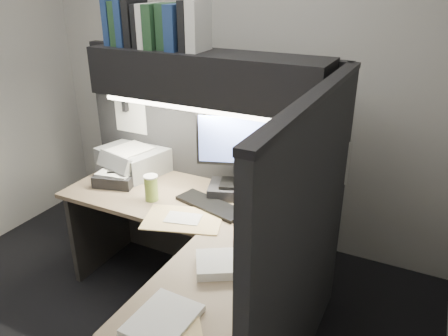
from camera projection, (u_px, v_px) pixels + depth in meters
The scene contains 19 objects.
wall_back at pixel (238, 76), 3.41m from camera, with size 3.50×0.04×2.70m, color beige.
partition_back at pixel (207, 167), 3.15m from camera, with size 1.90×0.06×1.60m, color black.
partition_right at pixel (303, 257), 2.15m from camera, with size 0.06×1.50×1.60m, color black.
desk at pixel (190, 302), 2.37m from camera, with size 1.70×1.53×0.73m.
overhead_shelf at pixel (205, 77), 2.68m from camera, with size 1.55×0.34×0.30m, color black.
task_light_tube at pixel (194, 109), 2.64m from camera, with size 0.04×0.04×1.32m, color white.
monitor at pixel (238, 164), 2.81m from camera, with size 0.51×0.34×0.57m.
keyboard at pixel (210, 205), 2.75m from camera, with size 0.47×0.16×0.02m, color black.
mousepad at pixel (268, 220), 2.61m from camera, with size 0.24×0.22×0.00m, color #1B2596.
mouse at pixel (270, 216), 2.61m from camera, with size 0.06×0.09×0.04m, color black.
telephone at pixel (278, 204), 2.70m from camera, with size 0.20×0.21×0.08m, color beige.
coffee_cup at pixel (151, 189), 2.81m from camera, with size 0.09×0.09×0.16m, color #A0B247.
printer at pixel (134, 159), 3.24m from camera, with size 0.45×0.38×0.18m, color gray.
notebook_stack at pixel (117, 178), 3.05m from camera, with size 0.27×0.23×0.08m, color black.
open_folder at pixel (183, 219), 2.61m from camera, with size 0.46×0.30×0.01m, color #DDBE7C.
paper_stack_a at pixel (221, 264), 2.17m from camera, with size 0.25×0.21×0.05m, color white.
paper_stack_b at pixel (163, 320), 1.83m from camera, with size 0.24×0.30×0.03m, color white.
binder_row at pixel (155, 25), 2.71m from camera, with size 0.70×0.26×0.31m.
pinned_papers at pixel (235, 162), 2.59m from camera, with size 1.76×1.31×0.51m.
Camera 1 is at (1.43, -1.59, 2.07)m, focal length 35.00 mm.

